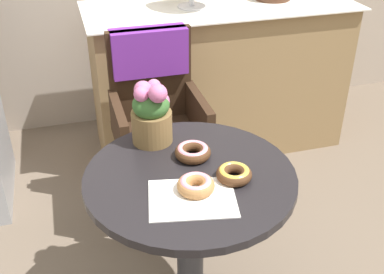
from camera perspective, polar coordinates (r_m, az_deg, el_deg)
cafe_table at (r=1.74m, az=-0.22°, el=-10.11°), size 0.72×0.72×0.72m
wicker_chair at (r=2.28m, az=-4.45°, el=4.57°), size 0.42×0.45×0.95m
paper_napkin at (r=1.50m, az=0.03°, el=-7.34°), size 0.31×0.26×0.00m
donut_front at (r=1.68m, az=0.09°, el=-1.74°), size 0.13×0.13×0.04m
donut_mid at (r=1.58m, az=5.05°, el=-4.36°), size 0.12×0.12×0.04m
donut_side at (r=1.52m, az=0.45°, el=-5.71°), size 0.12×0.12×0.05m
flower_vase at (r=1.74m, az=-4.84°, el=2.86°), size 0.15×0.16×0.25m
display_counter at (r=2.97m, az=3.17°, el=7.15°), size 1.56×0.62×0.90m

